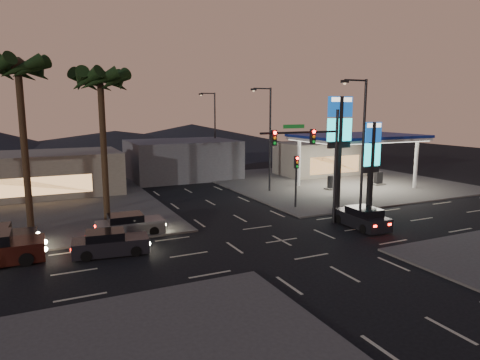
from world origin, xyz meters
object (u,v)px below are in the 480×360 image
traffic_signal_mast (316,151)px  car_lane_b_front (129,225)px  pylon_sign_short (372,151)px  car_lane_a_front (110,243)px  pylon_sign_tall (339,130)px  gas_station (358,138)px  suv_station (362,218)px

traffic_signal_mast → car_lane_b_front: 13.25m
pylon_sign_short → car_lane_a_front: size_ratio=1.62×
traffic_signal_mast → car_lane_a_front: bearing=-179.8°
pylon_sign_tall → car_lane_b_front: (-16.75, -0.29, -5.74)m
gas_station → pylon_sign_tall: size_ratio=1.36×
car_lane_b_front → suv_station: (14.75, -4.98, 0.01)m
suv_station → pylon_sign_short: bearing=43.5°
traffic_signal_mast → car_lane_b_front: bearing=165.0°
pylon_sign_short → traffic_signal_mast: (-7.24, -2.51, 0.57)m
pylon_sign_tall → pylon_sign_short: pylon_sign_tall is taller
pylon_sign_tall → pylon_sign_short: size_ratio=1.29×
pylon_sign_tall → pylon_sign_short: (2.50, -1.00, -1.74)m
traffic_signal_mast → car_lane_a_front: 14.48m
gas_station → traffic_signal_mast: size_ratio=1.53×
gas_station → pylon_sign_short: size_ratio=1.74×
traffic_signal_mast → car_lane_a_front: traffic_signal_mast is taller
pylon_sign_tall → traffic_signal_mast: size_ratio=1.12×
gas_station → suv_station: bearing=-128.9°
pylon_sign_tall → car_lane_a_front: (-18.47, -3.55, -5.76)m
car_lane_a_front → suv_station: size_ratio=0.99×
gas_station → pylon_sign_short: (-5.00, -7.50, -0.42)m
pylon_sign_short → suv_station: size_ratio=1.60×
pylon_sign_tall → car_lane_a_front: pylon_sign_tall is taller
pylon_sign_short → car_lane_a_front: pylon_sign_short is taller
pylon_sign_tall → traffic_signal_mast: pylon_sign_tall is taller
pylon_sign_tall → suv_station: (-2.00, -5.28, -5.73)m
pylon_sign_tall → traffic_signal_mast: 6.02m
gas_station → car_lane_b_front: 25.57m
traffic_signal_mast → suv_station: size_ratio=1.82×
car_lane_a_front → suv_station: suv_station is taller
car_lane_b_front → gas_station: bearing=15.6°
gas_station → traffic_signal_mast: 15.82m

